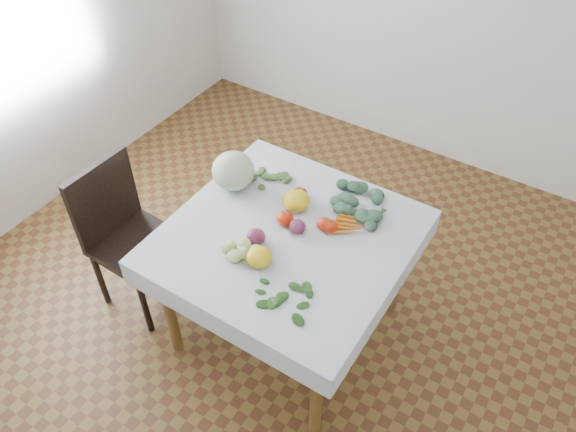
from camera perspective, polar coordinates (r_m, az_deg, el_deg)
name	(u,v)px	position (r m, az deg, el deg)	size (l,w,h in m)	color
ground	(287,327)	(3.28, -0.05, -11.18)	(4.00, 4.00, 0.00)	brown
table	(287,250)	(2.77, -0.06, -3.43)	(1.00, 1.00, 0.75)	brown
tablecloth	(287,236)	(2.70, -0.06, -2.01)	(1.12, 1.12, 0.01)	white
chair	(123,228)	(3.19, -16.39, -1.20)	(0.42, 0.42, 0.91)	black
cabbage	(233,171)	(2.92, -5.59, 4.60)	(0.22, 0.22, 0.20)	#B6C7A6
tomato_a	(299,194)	(2.86, 1.17, 2.23)	(0.08, 0.08, 0.07)	red
tomato_b	(324,224)	(2.71, 3.69, -0.81)	(0.07, 0.07, 0.07)	red
tomato_c	(330,226)	(2.70, 4.28, -1.05)	(0.08, 0.08, 0.07)	red
tomato_d	(285,218)	(2.73, -0.29, -0.23)	(0.09, 0.09, 0.08)	red
heirloom_back	(296,200)	(2.81, 0.86, 1.60)	(0.14, 0.14, 0.10)	yellow
heirloom_front	(259,257)	(2.55, -2.95, -4.19)	(0.12, 0.12, 0.08)	yellow
onion_a	(256,237)	(2.64, -3.28, -2.11)	(0.09, 0.09, 0.08)	#4F1638
onion_b	(297,227)	(2.69, 0.97, -1.08)	(0.08, 0.08, 0.07)	#4F1638
tomatillo_cluster	(238,253)	(2.59, -5.13, -3.77)	(0.19, 0.12, 0.05)	#C2DB7E
carrot_bunch	(353,224)	(2.75, 6.66, -0.81)	(0.18, 0.23, 0.03)	orange
kale_bunch	(361,205)	(2.84, 7.46, 1.12)	(0.32, 0.30, 0.04)	#345542
basil_bunch	(284,296)	(2.45, -0.39, -8.09)	(0.26, 0.21, 0.01)	#224E18
dill_bunch	(268,179)	(2.99, -2.03, 3.82)	(0.20, 0.19, 0.02)	#486B31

